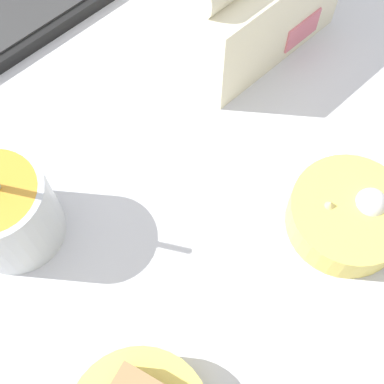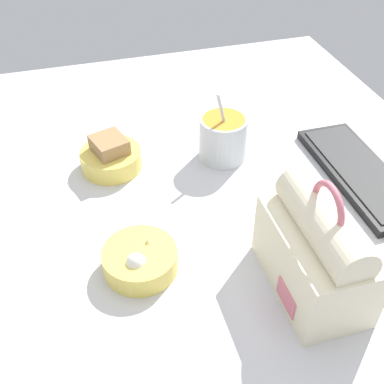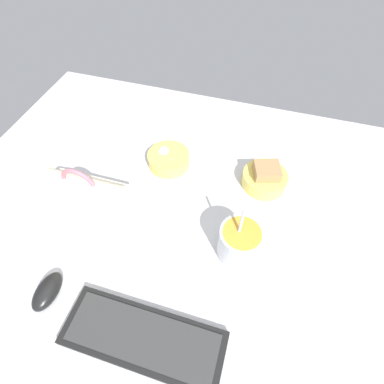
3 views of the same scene
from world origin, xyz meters
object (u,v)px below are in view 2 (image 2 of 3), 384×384
at_px(lunch_bag, 317,251).
at_px(bento_bowl_sandwich, 111,157).
at_px(soup_cup, 223,137).
at_px(bento_bowl_snacks, 140,259).
at_px(keyboard, 360,173).

bearing_deg(lunch_bag, bento_bowl_sandwich, -146.98).
bearing_deg(soup_cup, lunch_bag, 3.58).
distance_m(lunch_bag, soup_cup, 0.38).
bearing_deg(bento_bowl_snacks, lunch_bag, 66.77).
xyz_separation_m(lunch_bag, bento_bowl_sandwich, (-0.41, -0.26, -0.05)).
xyz_separation_m(bento_bowl_sandwich, bento_bowl_snacks, (0.30, 0.00, -0.01)).
bearing_deg(soup_cup, bento_bowl_snacks, -41.70).
distance_m(keyboard, lunch_bag, 0.33).
bearing_deg(bento_bowl_snacks, bento_bowl_sandwich, -179.21).
distance_m(lunch_bag, bento_bowl_sandwich, 0.49).
bearing_deg(keyboard, bento_bowl_snacks, -76.54).
bearing_deg(bento_bowl_snacks, soup_cup, 138.30).
relative_size(soup_cup, bento_bowl_sandwich, 1.27).
xyz_separation_m(soup_cup, bento_bowl_sandwich, (-0.03, -0.24, -0.02)).
distance_m(soup_cup, bento_bowl_snacks, 0.36).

